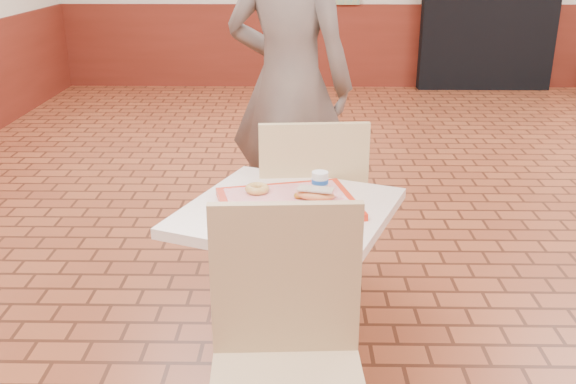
{
  "coord_description": "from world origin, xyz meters",
  "views": [
    {
      "loc": [
        -1.08,
        -3.06,
        1.67
      ],
      "look_at": [
        -1.11,
        -0.87,
        0.82
      ],
      "focal_mm": 40.0,
      "sensor_mm": 36.0,
      "label": 1
    }
  ],
  "objects_px": {
    "chair_main_front": "(287,355)",
    "customer": "(289,85)",
    "main_table": "(288,267)",
    "long_john_donut": "(314,194)",
    "serving_tray": "(288,203)",
    "chair_main_back": "(310,211)",
    "ring_donut": "(257,189)",
    "paper_cup": "(320,182)"
  },
  "relations": [
    {
      "from": "chair_main_back",
      "to": "ring_donut",
      "type": "relative_size",
      "value": 10.73
    },
    {
      "from": "chair_main_back",
      "to": "serving_tray",
      "type": "xyz_separation_m",
      "value": [
        -0.09,
        -0.46,
        0.22
      ]
    },
    {
      "from": "chair_main_front",
      "to": "long_john_donut",
      "type": "height_order",
      "value": "chair_main_front"
    },
    {
      "from": "serving_tray",
      "to": "ring_donut",
      "type": "bearing_deg",
      "value": 148.55
    },
    {
      "from": "long_john_donut",
      "to": "customer",
      "type": "bearing_deg",
      "value": 95.11
    },
    {
      "from": "customer",
      "to": "ring_donut",
      "type": "distance_m",
      "value": 1.18
    },
    {
      "from": "chair_main_front",
      "to": "ring_donut",
      "type": "bearing_deg",
      "value": 97.43
    },
    {
      "from": "chair_main_back",
      "to": "long_john_donut",
      "type": "relative_size",
      "value": 6.22
    },
    {
      "from": "main_table",
      "to": "chair_main_front",
      "type": "height_order",
      "value": "chair_main_front"
    },
    {
      "from": "chair_main_back",
      "to": "long_john_donut",
      "type": "height_order",
      "value": "chair_main_back"
    },
    {
      "from": "chair_main_front",
      "to": "paper_cup",
      "type": "height_order",
      "value": "chair_main_front"
    },
    {
      "from": "main_table",
      "to": "chair_main_back",
      "type": "height_order",
      "value": "chair_main_back"
    },
    {
      "from": "main_table",
      "to": "long_john_donut",
      "type": "distance_m",
      "value": 0.32
    },
    {
      "from": "main_table",
      "to": "paper_cup",
      "type": "relative_size",
      "value": 9.54
    },
    {
      "from": "main_table",
      "to": "chair_main_back",
      "type": "distance_m",
      "value": 0.47
    },
    {
      "from": "main_table",
      "to": "customer",
      "type": "distance_m",
      "value": 1.32
    },
    {
      "from": "serving_tray",
      "to": "ring_donut",
      "type": "height_order",
      "value": "ring_donut"
    },
    {
      "from": "paper_cup",
      "to": "long_john_donut",
      "type": "bearing_deg",
      "value": -105.24
    },
    {
      "from": "main_table",
      "to": "chair_main_front",
      "type": "relative_size",
      "value": 0.78
    },
    {
      "from": "chair_main_back",
      "to": "long_john_donut",
      "type": "bearing_deg",
      "value": 86.09
    },
    {
      "from": "customer",
      "to": "serving_tray",
      "type": "distance_m",
      "value": 1.25
    },
    {
      "from": "main_table",
      "to": "ring_donut",
      "type": "bearing_deg",
      "value": 148.55
    },
    {
      "from": "ring_donut",
      "to": "long_john_donut",
      "type": "xyz_separation_m",
      "value": [
        0.22,
        -0.07,
        0.01
      ]
    },
    {
      "from": "long_john_donut",
      "to": "main_table",
      "type": "bearing_deg",
      "value": 179.09
    },
    {
      "from": "ring_donut",
      "to": "paper_cup",
      "type": "distance_m",
      "value": 0.24
    },
    {
      "from": "serving_tray",
      "to": "paper_cup",
      "type": "bearing_deg",
      "value": 33.91
    },
    {
      "from": "chair_main_front",
      "to": "ring_donut",
      "type": "distance_m",
      "value": 0.75
    },
    {
      "from": "customer",
      "to": "main_table",
      "type": "bearing_deg",
      "value": 107.55
    },
    {
      "from": "chair_main_front",
      "to": "customer",
      "type": "xyz_separation_m",
      "value": [
        -0.02,
        1.86,
        0.41
      ]
    },
    {
      "from": "customer",
      "to": "long_john_donut",
      "type": "bearing_deg",
      "value": 112.04
    },
    {
      "from": "chair_main_front",
      "to": "chair_main_back",
      "type": "relative_size",
      "value": 0.99
    },
    {
      "from": "serving_tray",
      "to": "paper_cup",
      "type": "xyz_separation_m",
      "value": [
        0.12,
        0.08,
        0.06
      ]
    },
    {
      "from": "customer",
      "to": "paper_cup",
      "type": "height_order",
      "value": "customer"
    },
    {
      "from": "long_john_donut",
      "to": "chair_main_back",
      "type": "bearing_deg",
      "value": 90.54
    },
    {
      "from": "long_john_donut",
      "to": "paper_cup",
      "type": "relative_size",
      "value": 2.0
    },
    {
      "from": "main_table",
      "to": "chair_main_back",
      "type": "xyz_separation_m",
      "value": [
        0.09,
        0.46,
        0.04
      ]
    },
    {
      "from": "customer",
      "to": "serving_tray",
      "type": "xyz_separation_m",
      "value": [
        0.01,
        -1.24,
        -0.19
      ]
    },
    {
      "from": "chair_main_front",
      "to": "serving_tray",
      "type": "distance_m",
      "value": 0.66
    },
    {
      "from": "chair_main_back",
      "to": "serving_tray",
      "type": "relative_size",
      "value": 2.02
    },
    {
      "from": "main_table",
      "to": "paper_cup",
      "type": "bearing_deg",
      "value": 33.91
    },
    {
      "from": "chair_main_back",
      "to": "paper_cup",
      "type": "distance_m",
      "value": 0.47
    },
    {
      "from": "long_john_donut",
      "to": "paper_cup",
      "type": "xyz_separation_m",
      "value": [
        0.02,
        0.08,
        0.02
      ]
    }
  ]
}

